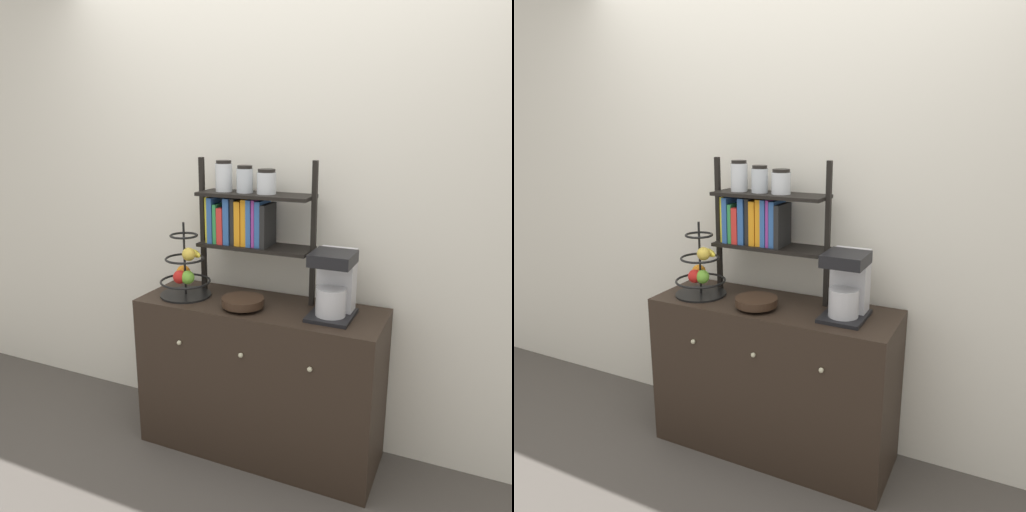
# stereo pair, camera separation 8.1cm
# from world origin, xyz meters

# --- Properties ---
(ground_plane) EXTENTS (12.00, 12.00, 0.00)m
(ground_plane) POSITION_xyz_m (0.00, 0.00, 0.00)
(ground_plane) COLOR #47423D
(wall_back) EXTENTS (7.00, 0.05, 2.60)m
(wall_back) POSITION_xyz_m (0.00, 0.48, 1.30)
(wall_back) COLOR silver
(wall_back) RESTS_ON ground_plane
(sideboard) EXTENTS (1.26, 0.46, 0.83)m
(sideboard) POSITION_xyz_m (0.00, 0.22, 0.42)
(sideboard) COLOR black
(sideboard) RESTS_ON ground_plane
(coffee_maker) EXTENTS (0.20, 0.25, 0.32)m
(coffee_maker) POSITION_xyz_m (0.38, 0.23, 0.99)
(coffee_maker) COLOR black
(coffee_maker) RESTS_ON sideboard
(fruit_stand) EXTENTS (0.27, 0.27, 0.40)m
(fruit_stand) POSITION_xyz_m (-0.41, 0.18, 0.96)
(fruit_stand) COLOR black
(fruit_stand) RESTS_ON sideboard
(wooden_bowl) EXTENTS (0.21, 0.21, 0.06)m
(wooden_bowl) POSITION_xyz_m (-0.05, 0.13, 0.86)
(wooden_bowl) COLOR black
(wooden_bowl) RESTS_ON sideboard
(shelf_hutch) EXTENTS (0.65, 0.20, 0.72)m
(shelf_hutch) POSITION_xyz_m (-0.13, 0.32, 1.27)
(shelf_hutch) COLOR black
(shelf_hutch) RESTS_ON sideboard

